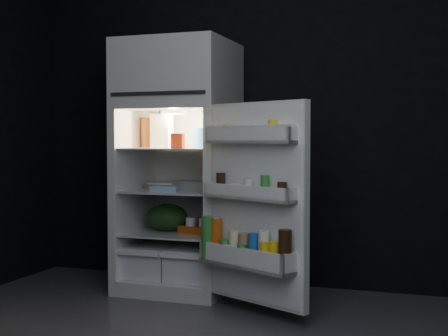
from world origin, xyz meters
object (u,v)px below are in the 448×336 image
at_px(refrigerator, 180,158).
at_px(fridge_door, 253,207).
at_px(milk_jug, 162,131).
at_px(yogurt_tray, 199,230).
at_px(egg_carton, 194,186).

xyz_separation_m(refrigerator, fridge_door, (0.71, -0.55, -0.28)).
bearing_deg(refrigerator, fridge_door, -37.38).
bearing_deg(milk_jug, refrigerator, 10.80).
xyz_separation_m(refrigerator, milk_jug, (-0.12, -0.04, 0.19)).
bearing_deg(yogurt_tray, refrigerator, 177.53).
bearing_deg(egg_carton, milk_jug, -175.96).
bearing_deg(fridge_door, milk_jug, 148.67).
xyz_separation_m(refrigerator, egg_carton, (0.16, -0.12, -0.19)).
xyz_separation_m(fridge_door, egg_carton, (-0.56, 0.43, 0.08)).
bearing_deg(egg_carton, yogurt_tray, 79.93).
height_order(fridge_door, egg_carton, fridge_door).
relative_size(refrigerator, milk_jug, 7.42).
height_order(egg_carton, yogurt_tray, egg_carton).
bearing_deg(yogurt_tray, milk_jug, -166.20).
xyz_separation_m(milk_jug, egg_carton, (0.28, -0.08, -0.38)).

